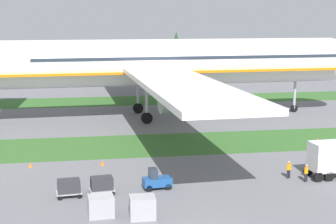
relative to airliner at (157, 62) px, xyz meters
The scene contains 14 objects.
grass_strip_near 19.74m from the airliner, 99.79° to the right, with size 320.00×11.50×0.01m, color #336028.
grass_strip_far 19.90m from the airliner, 99.69° to the left, with size 320.00×11.50×0.01m, color #336028.
airliner is the anchor object (origin of this frame).
baggage_tug 35.20m from the airliner, 98.17° to the right, with size 2.72×1.57×1.97m.
cargo_dolly_lead 36.71m from the airliner, 105.98° to the right, with size 2.35×1.73×1.55m.
cargo_dolly_second 37.87m from the airliner, 110.14° to the right, with size 2.35×1.73×1.55m.
ground_crew_marshaller 34.79m from the airliner, 75.66° to the right, with size 0.53×0.36×1.74m.
ground_crew_loader 36.36m from the airliner, 74.31° to the right, with size 0.49×0.36×1.74m.
uld_container_0 41.70m from the airliner, 104.29° to the right, with size 2.00×1.60×1.66m, color #A3A3A8.
uld_container_1 41.92m from the airliner, 99.64° to the right, with size 2.00×1.60×1.77m, color #A3A3A8.
taxiway_marker_0 28.44m from the airliner, 110.57° to the right, with size 0.44×0.44×0.55m, color orange.
taxiway_marker_1 27.88m from the airliner, 48.28° to the right, with size 0.44×0.44×0.65m, color orange.
taxiway_marker_2 31.47m from the airliner, 124.34° to the right, with size 0.44×0.44×0.51m, color orange.
distant_tree_line 58.75m from the airliner, 99.09° to the left, with size 143.83×10.34×12.80m.
Camera 1 is at (-7.87, -32.72, 15.36)m, focal length 53.73 mm.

